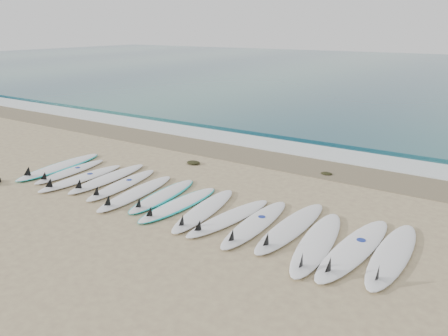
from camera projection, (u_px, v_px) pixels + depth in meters
The scene contains 22 objects.
ground at pixel (184, 203), 9.74m from camera, with size 120.00×120.00×0.00m, color tan.
ocean at pixel (430, 74), 35.62m from camera, with size 120.00×55.00×0.03m, color #21585F.
wet_sand_band at pixel (269, 158), 13.01m from camera, with size 120.00×1.80×0.01m, color #70634A.
foam_band at pixel (289, 147), 14.12m from camera, with size 120.00×1.40×0.04m, color silver.
wave_crest at pixel (307, 137), 15.30m from camera, with size 120.00×1.00×0.10m, color #21585F.
surfboard_0 at pixel (59, 167), 12.09m from camera, with size 0.91×2.88×0.36m.
surfboard_1 at pixel (69, 172), 11.69m from camera, with size 0.67×2.39×0.30m.
surfboard_2 at pixel (80, 178), 11.17m from camera, with size 0.59×2.57×0.33m.
surfboard_3 at pixel (107, 178), 11.14m from camera, with size 0.70×2.68×0.34m.
surfboard_4 at pixel (121, 185), 10.71m from camera, with size 0.80×2.55×0.32m.
surfboard_5 at pixel (135, 193), 10.17m from camera, with size 0.78×2.67×0.34m.
surfboard_6 at pixel (162, 196), 10.05m from camera, with size 0.78×2.45×0.31m.
surfboard_7 at pixel (178, 204), 9.56m from camera, with size 0.71×2.48×0.31m.
surfboard_8 at pixel (203, 210), 9.23m from camera, with size 0.86×2.61×0.33m.
surfboard_9 at pixel (228, 218), 8.87m from camera, with size 0.88×2.50×0.31m.
surfboard_10 at pixel (254, 224), 8.60m from camera, with size 0.60×2.59×0.33m.
surfboard_11 at pixel (290, 228), 8.44m from camera, with size 0.65×2.74×0.35m.
surfboard_12 at pixel (316, 243), 7.83m from camera, with size 0.89×2.80×0.35m.
surfboard_13 at pixel (353, 249), 7.61m from camera, with size 0.86×2.91×0.37m.
surfboard_14 at pixel (392, 255), 7.42m from camera, with size 0.58×2.72×0.35m.
seaweed_near at pixel (193, 163), 12.49m from camera, with size 0.41×0.32×0.08m, color black.
seaweed_far at pixel (326, 173), 11.61m from camera, with size 0.31×0.24×0.06m, color black.
Camera 1 is at (5.66, -7.07, 3.79)m, focal length 35.00 mm.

